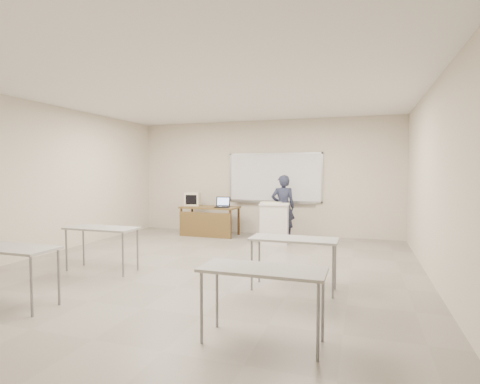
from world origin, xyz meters
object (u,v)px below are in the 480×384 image
(whiteboard, at_px, (275,178))
(podium, at_px, (274,223))
(keyboard, at_px, (271,203))
(crt_monitor, at_px, (193,199))
(instructor_desk, at_px, (208,215))
(presenter, at_px, (283,207))
(mouse, at_px, (221,207))
(laptop, at_px, (223,205))

(whiteboard, distance_m, podium, 1.62)
(whiteboard, xyz_separation_m, keyboard, (0.18, -1.16, -0.55))
(crt_monitor, height_order, keyboard, crt_monitor)
(instructor_desk, height_order, crt_monitor, crt_monitor)
(podium, distance_m, crt_monitor, 2.52)
(whiteboard, relative_size, podium, 2.69)
(crt_monitor, height_order, presenter, presenter)
(mouse, bearing_deg, podium, -4.56)
(whiteboard, bearing_deg, keyboard, -81.17)
(instructor_desk, bearing_deg, keyboard, -11.10)
(crt_monitor, distance_m, laptop, 0.99)
(whiteboard, bearing_deg, instructor_desk, -153.32)
(instructor_desk, height_order, presenter, presenter)
(instructor_desk, xyz_separation_m, podium, (1.83, -0.46, -0.09))
(instructor_desk, xyz_separation_m, mouse, (0.37, -0.09, 0.22))
(whiteboard, distance_m, keyboard, 1.29)
(mouse, distance_m, keyboard, 1.40)
(whiteboard, bearing_deg, mouse, -143.76)
(podium, height_order, mouse, podium)
(laptop, distance_m, keyboard, 1.39)
(keyboard, distance_m, presenter, 0.59)
(podium, relative_size, crt_monitor, 2.15)
(keyboard, bearing_deg, whiteboard, 101.70)
(laptop, height_order, mouse, laptop)
(crt_monitor, xyz_separation_m, keyboard, (2.28, -0.60, 0.01))
(whiteboard, relative_size, mouse, 27.33)
(instructor_desk, bearing_deg, laptop, -0.36)
(crt_monitor, distance_m, mouse, 0.98)
(whiteboard, distance_m, crt_monitor, 2.24)
(mouse, bearing_deg, keyboard, -2.37)
(crt_monitor, relative_size, presenter, 0.27)
(crt_monitor, distance_m, presenter, 2.46)
(instructor_desk, xyz_separation_m, keyboard, (1.73, -0.38, 0.39))
(whiteboard, distance_m, instructor_desk, 1.97)
(whiteboard, height_order, keyboard, whiteboard)
(whiteboard, relative_size, laptop, 7.00)
(keyboard, xyz_separation_m, presenter, (0.18, 0.54, -0.15))
(podium, bearing_deg, mouse, 158.96)
(instructor_desk, distance_m, keyboard, 1.81)
(laptop, bearing_deg, mouse, -123.44)
(mouse, bearing_deg, laptop, 76.82)
(presenter, bearing_deg, podium, 67.10)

